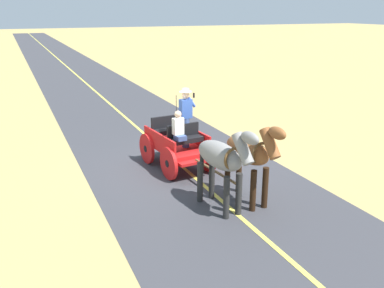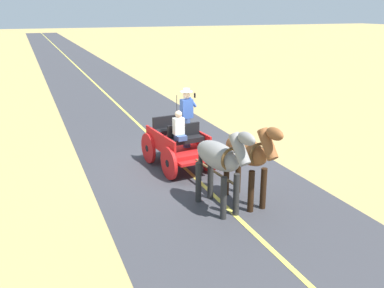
# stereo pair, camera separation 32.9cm
# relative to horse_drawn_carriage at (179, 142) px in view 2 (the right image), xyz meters

# --- Properties ---
(ground_plane) EXTENTS (200.00, 200.00, 0.00)m
(ground_plane) POSITION_rel_horse_drawn_carriage_xyz_m (-0.15, -0.15, -0.82)
(ground_plane) COLOR tan
(road_surface) EXTENTS (5.84, 160.00, 0.01)m
(road_surface) POSITION_rel_horse_drawn_carriage_xyz_m (-0.15, -0.15, -0.81)
(road_surface) COLOR #38383D
(road_surface) RESTS_ON ground
(road_centre_stripe) EXTENTS (0.12, 160.00, 0.00)m
(road_centre_stripe) POSITION_rel_horse_drawn_carriage_xyz_m (-0.15, -0.15, -0.81)
(road_centre_stripe) COLOR #DBCC4C
(road_centre_stripe) RESTS_ON road_surface
(horse_drawn_carriage) EXTENTS (1.66, 4.52, 2.50)m
(horse_drawn_carriage) POSITION_rel_horse_drawn_carriage_xyz_m (0.00, 0.00, 0.00)
(horse_drawn_carriage) COLOR red
(horse_drawn_carriage) RESTS_ON ground
(horse_near_side) EXTENTS (0.72, 2.14, 2.21)m
(horse_near_side) POSITION_rel_horse_drawn_carriage_xyz_m (-0.72, 2.97, 0.51)
(horse_near_side) COLOR brown
(horse_near_side) RESTS_ON ground
(horse_off_side) EXTENTS (0.81, 2.15, 2.21)m
(horse_off_side) POSITION_rel_horse_drawn_carriage_xyz_m (0.08, 3.05, 0.51)
(horse_off_side) COLOR gray
(horse_off_side) RESTS_ON ground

